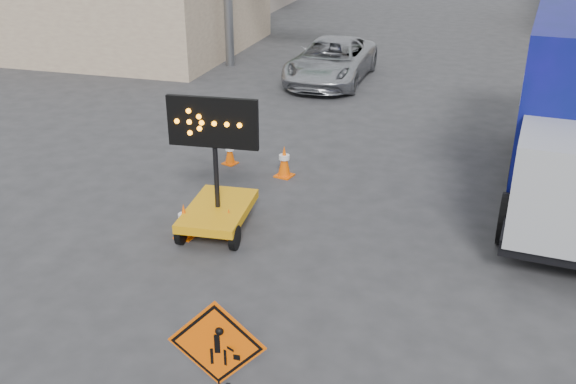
% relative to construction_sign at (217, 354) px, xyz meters
% --- Properties ---
extents(ground, '(100.00, 100.00, 0.00)m').
position_rel_construction_sign_xyz_m(ground, '(-0.45, 0.44, -0.91)').
color(ground, '#2D2D30').
rests_on(ground, ground).
extents(storefront_left_near, '(14.00, 10.00, 4.00)m').
position_rel_construction_sign_xyz_m(storefront_left_near, '(-14.45, 20.44, 1.09)').
color(storefront_left_near, '#C6AF8F').
rests_on(storefront_left_near, ground).
extents(construction_sign, '(1.29, 0.92, 1.72)m').
position_rel_construction_sign_xyz_m(construction_sign, '(0.00, 0.00, 0.00)').
color(construction_sign, black).
rests_on(construction_sign, ground).
extents(arrow_board, '(1.80, 2.09, 2.85)m').
position_rel_construction_sign_xyz_m(arrow_board, '(-1.94, 4.77, -0.27)').
color(arrow_board, orange).
rests_on(arrow_board, ground).
extents(pickup_truck, '(2.73, 5.69, 1.56)m').
position_rel_construction_sign_xyz_m(pickup_truck, '(-2.39, 17.14, -0.12)').
color(pickup_truck, '#AEB0B5').
rests_on(pickup_truck, ground).
extents(cone_a, '(0.42, 0.42, 0.63)m').
position_rel_construction_sign_xyz_m(cone_a, '(-1.63, 4.57, -0.59)').
color(cone_a, '#FC5A05').
rests_on(cone_a, ground).
extents(cone_b, '(0.41, 0.41, 0.73)m').
position_rel_construction_sign_xyz_m(cone_b, '(-2.49, 4.31, -0.54)').
color(cone_b, '#FC5A05').
rests_on(cone_b, ground).
extents(cone_c, '(0.48, 0.48, 0.80)m').
position_rel_construction_sign_xyz_m(cone_c, '(-1.46, 7.88, -0.51)').
color(cone_c, '#FC5A05').
rests_on(cone_c, ground).
extents(cone_d, '(0.42, 0.42, 0.65)m').
position_rel_construction_sign_xyz_m(cone_d, '(-3.04, 8.27, -0.58)').
color(cone_d, '#FC5A05').
rests_on(cone_d, ground).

